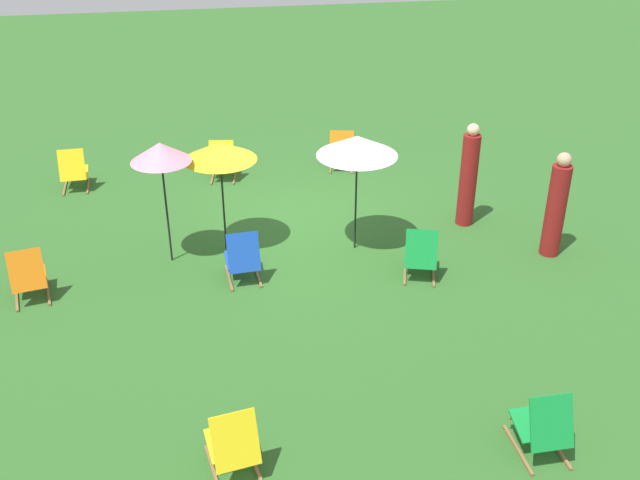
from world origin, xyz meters
TOP-DOWN VIEW (x-y plane):
  - ground_plane at (0.00, 0.00)m, footprint 40.00×40.00m
  - deckchair_0 at (-1.47, 1.72)m, footprint 0.68×0.87m
  - deckchair_1 at (4.33, 1.29)m, footprint 0.61×0.84m
  - deckchair_2 at (1.67, 5.23)m, footprint 0.59×0.83m
  - deckchair_3 at (-1.17, -2.71)m, footprint 0.64×0.85m
  - deckchair_4 at (4.10, -2.64)m, footprint 0.50×0.77m
  - deckchair_5 at (-1.64, 5.56)m, footprint 0.48×0.76m
  - deckchair_6 at (1.26, -2.61)m, footprint 0.59×0.83m
  - deckchair_7 at (1.21, 1.33)m, footprint 0.52×0.79m
  - umbrella_0 at (-0.69, 0.65)m, footprint 1.28×1.28m
  - umbrella_1 at (1.41, 0.27)m, footprint 1.15×1.15m
  - umbrella_2 at (2.30, 0.52)m, footprint 0.92×0.92m
  - person_0 at (-3.76, 1.41)m, footprint 0.42×0.42m
  - person_1 at (-2.78, 0.12)m, footprint 0.38×0.38m

SIDE VIEW (x-z plane):
  - ground_plane at x=0.00m, z-range 0.00..0.00m
  - deckchair_0 at x=-1.47m, z-range -0.05..0.79m
  - deckchair_1 at x=4.33m, z-range -0.05..0.79m
  - deckchair_2 at x=1.67m, z-range -0.05..0.79m
  - deckchair_3 at x=-1.17m, z-range -0.05..0.79m
  - deckchair_4 at x=4.10m, z-range -0.05..0.79m
  - deckchair_5 at x=-1.64m, z-range -0.05..0.79m
  - deckchair_6 at x=1.26m, z-range -0.05..0.79m
  - deckchair_7 at x=1.21m, z-range -0.05..0.79m
  - person_0 at x=-3.76m, z-range -0.05..1.71m
  - person_1 at x=-2.78m, z-range -0.05..1.79m
  - umbrella_1 at x=1.41m, z-range 0.78..2.64m
  - umbrella_0 at x=-0.69m, z-range 0.82..2.77m
  - umbrella_2 at x=2.30m, z-range 0.85..2.85m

